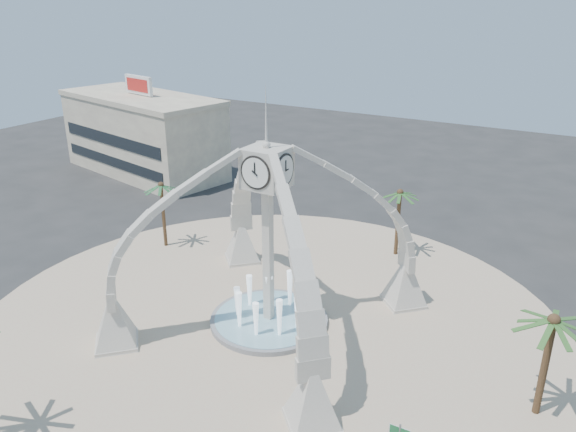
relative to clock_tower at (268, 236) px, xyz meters
The scene contains 8 objects.
ground 6.49m from the clock_tower, 90.00° to the left, with size 140.00×140.00×0.00m, color #282828.
plaza 6.46m from the clock_tower, 90.00° to the left, with size 40.00×40.00×0.06m, color tan.
clock_tower is the anchor object (origin of this frame).
fountain 6.20m from the clock_tower, 90.00° to the left, with size 8.00×8.00×3.62m.
building_nw 38.87m from the clock_tower, 145.49° to the left, with size 23.75×13.73×11.90m.
palm_east 17.08m from the clock_tower, ahead, with size 4.98×4.98×6.54m.
palm_west 15.86m from the clock_tower, 157.51° to the left, with size 3.69×3.69×6.34m.
palm_north 15.16m from the clock_tower, 75.92° to the left, with size 3.71×3.71×6.33m.
Camera 1 is at (17.71, -27.81, 20.92)m, focal length 35.00 mm.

